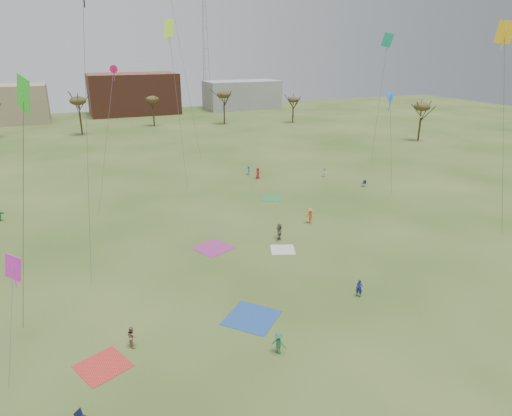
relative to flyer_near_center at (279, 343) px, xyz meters
name	(u,v)px	position (x,y,z in m)	size (l,w,h in m)	color
ground	(320,330)	(3.93, 1.12, -0.77)	(260.00, 260.00, 0.00)	#2E4816
flyer_near_center	(279,343)	(0.00, 0.00, 0.00)	(1.00, 0.58, 1.55)	#236A47
flyer_near_right	(359,288)	(9.28, 3.91, -0.01)	(0.56, 0.37, 1.53)	navy
spectator_fore_b	(132,336)	(-8.97, 4.62, 0.01)	(0.76, 0.59, 1.56)	#997961
spectator_fore_c	(279,232)	(8.30, 17.01, 0.11)	(1.65, 0.53, 1.78)	brown
flyer_mid_b	(310,216)	(13.61, 19.76, 0.16)	(1.20, 0.69, 1.86)	orange
spectator_mid_e	(325,172)	(25.61, 36.17, -0.05)	(0.70, 0.55, 1.45)	silver
flyer_far_b	(258,173)	(15.47, 39.52, 0.11)	(0.86, 0.56, 1.77)	#B31E2D
flyer_far_c	(248,170)	(14.91, 42.07, 0.01)	(1.01, 0.58, 1.56)	#1F5992
blanket_red	(103,366)	(-11.09, 3.23, -0.77)	(2.92, 2.92, 0.03)	red
blanket_blue	(252,318)	(-0.10, 4.52, -0.77)	(3.65, 3.65, 0.03)	#234C9A
blanket_cream	(283,250)	(7.46, 14.45, -0.77)	(2.40, 2.40, 0.03)	silver
blanket_plum	(213,248)	(1.06, 17.64, -0.77)	(3.35, 3.35, 0.03)	#9A2F80
blanket_olive	(271,198)	(13.30, 29.79, -0.77)	(2.75, 2.75, 0.03)	#2E7E43
camp_chair_right	(364,185)	(28.31, 29.46, -0.51)	(0.68, 0.66, 0.87)	#121D33
kites_aloft	(207,37)	(4.52, 28.27, 19.73)	(63.01, 65.74, 26.90)	red
tree_line	(125,107)	(1.08, 80.25, 6.31)	(117.44, 49.32, 8.91)	#3A2B1E
building_brick	(133,94)	(8.93, 121.12, 5.23)	(26.00, 16.00, 12.00)	brown
building_grey	(242,95)	(43.93, 119.12, 3.73)	(24.00, 12.00, 9.00)	gray
radio_tower	(205,48)	(33.93, 126.12, 18.43)	(1.51, 1.72, 41.00)	#9EA3A8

